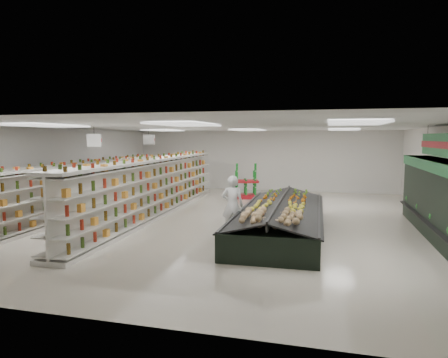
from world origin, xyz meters
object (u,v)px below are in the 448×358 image
(soda_endcap, at_px, (246,183))
(shopper_main, at_px, (233,205))
(shopper_background, at_px, (168,179))
(gondola_left, at_px, (91,189))
(gondola_center, at_px, (154,190))
(produce_island, at_px, (281,217))

(soda_endcap, bearing_deg, shopper_main, -81.55)
(shopper_background, bearing_deg, gondola_left, 157.27)
(shopper_background, bearing_deg, soda_endcap, -100.70)
(gondola_left, relative_size, gondola_center, 0.92)
(gondola_center, xyz_separation_m, shopper_main, (3.44, -2.12, -0.08))
(shopper_main, distance_m, shopper_background, 8.70)
(produce_island, height_order, shopper_main, shopper_main)
(produce_island, bearing_deg, gondola_center, 163.64)
(gondola_left, height_order, produce_island, gondola_left)
(gondola_center, height_order, shopper_background, gondola_center)
(gondola_center, bearing_deg, produce_island, -18.08)
(gondola_left, distance_m, soda_endcap, 6.96)
(produce_island, height_order, soda_endcap, soda_endcap)
(gondola_left, relative_size, shopper_main, 6.32)
(soda_endcap, xyz_separation_m, shopper_background, (-3.92, 0.13, 0.08))
(gondola_left, relative_size, produce_island, 1.62)
(gondola_center, bearing_deg, shopper_main, -33.44)
(gondola_center, height_order, produce_island, gondola_center)
(gondola_left, distance_m, gondola_center, 2.74)
(produce_island, xyz_separation_m, soda_endcap, (-2.36, 6.29, 0.27))
(shopper_main, bearing_deg, produce_island, -158.77)
(shopper_main, xyz_separation_m, shopper_background, (-4.96, 7.14, -0.06))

